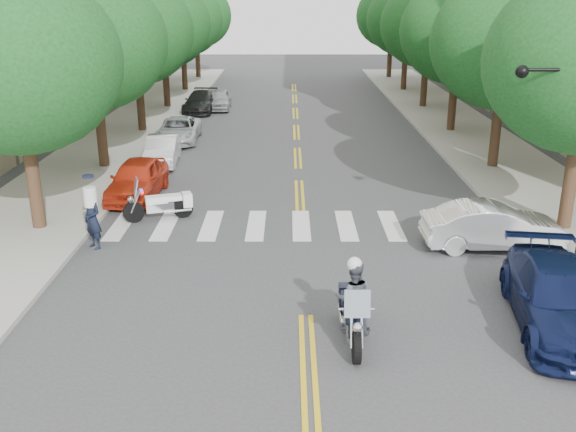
{
  "coord_description": "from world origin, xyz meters",
  "views": [
    {
      "loc": [
        -0.42,
        -14.19,
        7.6
      ],
      "look_at": [
        -0.45,
        3.77,
        1.3
      ],
      "focal_mm": 40.0,
      "sensor_mm": 36.0,
      "label": 1
    }
  ],
  "objects_px": {
    "motorcycle_police": "(353,303)",
    "sedan_blue": "(559,298)",
    "convertible": "(492,226)",
    "officer_standing": "(93,219)",
    "motorcycle_parked": "(164,204)"
  },
  "relations": [
    {
      "from": "officer_standing",
      "to": "motorcycle_police",
      "type": "bearing_deg",
      "value": 4.29
    },
    {
      "from": "motorcycle_police",
      "to": "motorcycle_parked",
      "type": "relative_size",
      "value": 1.07
    },
    {
      "from": "officer_standing",
      "to": "convertible",
      "type": "height_order",
      "value": "officer_standing"
    },
    {
      "from": "officer_standing",
      "to": "convertible",
      "type": "relative_size",
      "value": 0.44
    },
    {
      "from": "sedan_blue",
      "to": "officer_standing",
      "type": "bearing_deg",
      "value": 166.44
    },
    {
      "from": "motorcycle_police",
      "to": "sedan_blue",
      "type": "relative_size",
      "value": 0.49
    },
    {
      "from": "motorcycle_parked",
      "to": "convertible",
      "type": "xyz_separation_m",
      "value": [
        10.7,
        -2.66,
        0.16
      ]
    },
    {
      "from": "officer_standing",
      "to": "motorcycle_parked",
      "type": "bearing_deg",
      "value": 98.4
    },
    {
      "from": "convertible",
      "to": "sedan_blue",
      "type": "xyz_separation_m",
      "value": [
        0.08,
        -5.0,
        0.04
      ]
    },
    {
      "from": "motorcycle_police",
      "to": "sedan_blue",
      "type": "bearing_deg",
      "value": -173.15
    },
    {
      "from": "motorcycle_police",
      "to": "convertible",
      "type": "distance_m",
      "value": 7.43
    },
    {
      "from": "officer_standing",
      "to": "convertible",
      "type": "bearing_deg",
      "value": 40.92
    },
    {
      "from": "motorcycle_police",
      "to": "motorcycle_parked",
      "type": "distance_m",
      "value": 10.12
    },
    {
      "from": "motorcycle_parked",
      "to": "convertible",
      "type": "height_order",
      "value": "motorcycle_parked"
    },
    {
      "from": "convertible",
      "to": "sedan_blue",
      "type": "height_order",
      "value": "sedan_blue"
    }
  ]
}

